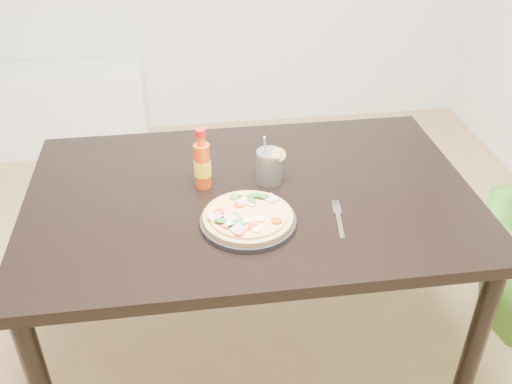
{
  "coord_description": "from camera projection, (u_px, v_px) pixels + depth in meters",
  "views": [
    {
      "loc": [
        0.13,
        -1.22,
        1.74
      ],
      "look_at": [
        0.32,
        0.14,
        0.83
      ],
      "focal_mm": 40.0,
      "sensor_mm": 36.0,
      "label": 1
    }
  ],
  "objects": [
    {
      "name": "pizza",
      "position": [
        247.0,
        216.0,
        1.64
      ],
      "size": [
        0.26,
        0.26,
        0.03
      ],
      "color": "tan",
      "rests_on": "plate"
    },
    {
      "name": "media_console",
      "position": [
        28.0,
        111.0,
        3.43
      ],
      "size": [
        1.4,
        0.34,
        0.5
      ],
      "primitive_type": "cube",
      "color": "white",
      "rests_on": "ground"
    },
    {
      "name": "plate",
      "position": [
        248.0,
        221.0,
        1.65
      ],
      "size": [
        0.28,
        0.28,
        0.02
      ],
      "primitive_type": "cylinder",
      "color": "black",
      "rests_on": "dining_table"
    },
    {
      "name": "dining_table",
      "position": [
        251.0,
        214.0,
        1.84
      ],
      "size": [
        1.4,
        0.9,
        0.75
      ],
      "color": "black",
      "rests_on": "ground"
    },
    {
      "name": "fork",
      "position": [
        338.0,
        217.0,
        1.67
      ],
      "size": [
        0.04,
        0.19,
        0.0
      ],
      "rotation": [
        0.0,
        0.0,
        -0.15
      ],
      "color": "silver",
      "rests_on": "dining_table"
    },
    {
      "name": "hot_sauce_bottle",
      "position": [
        202.0,
        164.0,
        1.78
      ],
      "size": [
        0.05,
        0.05,
        0.2
      ],
      "rotation": [
        0.0,
        0.0,
        0.07
      ],
      "color": "#D63F0C",
      "rests_on": "dining_table"
    },
    {
      "name": "cola_cup",
      "position": [
        269.0,
        167.0,
        1.82
      ],
      "size": [
        0.09,
        0.08,
        0.17
      ],
      "rotation": [
        0.0,
        0.0,
        0.14
      ],
      "color": "black",
      "rests_on": "dining_table"
    }
  ]
}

